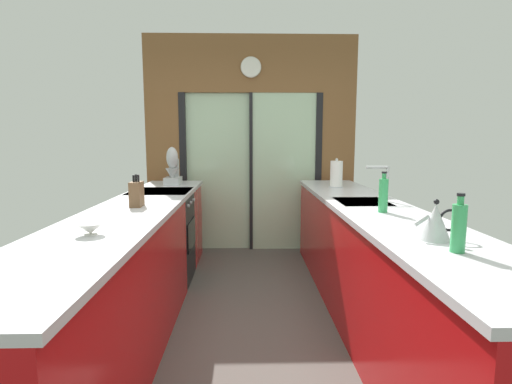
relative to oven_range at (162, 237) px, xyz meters
name	(u,v)px	position (x,y,z in m)	size (l,w,h in m)	color
ground_plane	(254,308)	(0.91, -0.65, -0.47)	(5.04, 7.60, 0.02)	#4C4742
back_wall_unit	(251,131)	(0.91, 1.15, 1.07)	(2.64, 0.12, 2.70)	brown
left_counter_run	(128,274)	(0.00, -1.12, 0.01)	(0.62, 3.80, 0.92)	#AD0C0F
right_counter_run	(372,265)	(1.82, -0.95, 0.01)	(0.62, 3.80, 0.92)	#AD0C0F
sink_faucet	(384,178)	(1.97, -0.70, 0.66)	(0.19, 0.02, 0.29)	#B7BABC
oven_range	(162,237)	(0.00, 0.00, 0.00)	(0.60, 0.60, 0.92)	black
mixing_bowl	(90,228)	(0.02, -1.79, 0.50)	(0.15, 0.15, 0.07)	silver
knife_block	(137,194)	(0.02, -0.90, 0.56)	(0.08, 0.14, 0.24)	brown
stand_mixer	(173,170)	(0.02, 0.57, 0.63)	(0.17, 0.27, 0.42)	#B7BABC
kettle	(436,222)	(1.80, -1.93, 0.56)	(0.24, 0.15, 0.21)	#B7BABC
soap_bottle_near	(459,227)	(1.80, -2.14, 0.58)	(0.06, 0.06, 0.27)	#339E56
soap_bottle_far	(383,195)	(1.80, -1.18, 0.59)	(0.06, 0.06, 0.28)	#339E56
paper_towel_roll	(336,174)	(1.80, 0.24, 0.60)	(0.15, 0.15, 0.31)	#B7BABC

